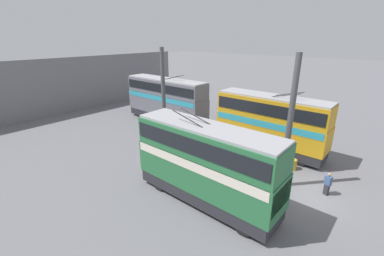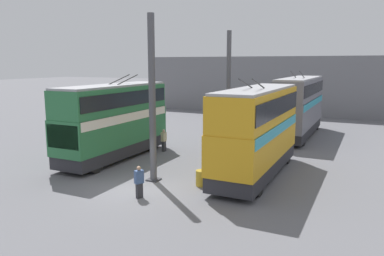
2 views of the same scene
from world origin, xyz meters
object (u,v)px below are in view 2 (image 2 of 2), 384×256
(bus_right_mid, at_px, (114,117))
(person_by_right_row, at_px, (164,140))
(oil_drum, at_px, (202,178))
(bus_left_near, at_px, (257,127))
(bus_left_far, at_px, (299,103))
(person_aisle_foreground, at_px, (139,181))
(person_by_left_row, at_px, (212,162))

(bus_right_mid, relative_size, person_by_right_row, 5.74)
(bus_right_mid, distance_m, oil_drum, 8.44)
(bus_left_near, xyz_separation_m, bus_left_far, (13.12, 0.00, 0.07))
(bus_left_far, xyz_separation_m, person_by_right_row, (-10.22, 7.80, -2.08))
(person_aisle_foreground, relative_size, person_by_right_row, 0.96)
(bus_left_near, height_order, person_by_right_row, bus_left_near)
(bus_right_mid, height_order, person_by_left_row, bus_right_mid)
(bus_left_near, height_order, person_by_left_row, bus_left_near)
(person_aisle_foreground, xyz_separation_m, oil_drum, (2.95, -1.95, -0.41))
(bus_left_near, xyz_separation_m, oil_drum, (-3.03, 2.07, -2.45))
(bus_right_mid, bearing_deg, person_by_right_row, -30.23)
(bus_left_far, xyz_separation_m, bus_right_mid, (-13.49, 9.71, -0.09))
(bus_left_near, distance_m, person_by_right_row, 8.56)
(bus_left_far, height_order, bus_right_mid, bus_left_far)
(person_aisle_foreground, bearing_deg, person_by_left_row, 90.52)
(person_by_right_row, xyz_separation_m, oil_drum, (-5.93, -5.73, -0.45))
(oil_drum, bearing_deg, person_by_right_row, 43.99)
(bus_left_far, bearing_deg, person_aisle_foreground, 168.10)
(person_by_right_row, relative_size, oil_drum, 1.96)
(bus_left_far, bearing_deg, bus_left_near, 180.00)
(bus_right_mid, xyz_separation_m, person_by_left_row, (-1.17, -7.59, -1.90))
(bus_right_mid, distance_m, person_aisle_foreground, 8.24)
(bus_left_far, height_order, person_by_right_row, bus_left_far)
(person_by_left_row, xyz_separation_m, person_by_right_row, (4.44, 5.69, -0.09))
(bus_right_mid, height_order, person_aisle_foreground, bus_right_mid)
(bus_left_far, xyz_separation_m, person_aisle_foreground, (-19.10, 4.03, -2.12))
(bus_left_near, relative_size, person_aisle_foreground, 6.15)
(person_by_right_row, bearing_deg, oil_drum, 137.05)
(bus_right_mid, distance_m, person_by_left_row, 7.92)
(bus_right_mid, bearing_deg, oil_drum, -109.23)
(bus_right_mid, bearing_deg, person_by_left_row, -98.74)
(person_aisle_foreground, height_order, person_by_left_row, person_by_left_row)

